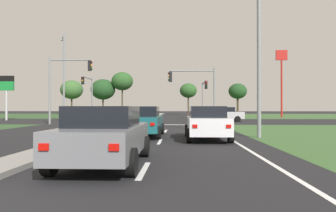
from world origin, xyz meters
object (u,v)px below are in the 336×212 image
Objects in this scene: car_teal_second at (143,121)px; traffic_signal_near_left at (64,79)px; street_lamp_near at (257,29)px; treeline_fourth at (188,91)px; car_beige_third at (105,114)px; traffic_signal_far_right at (204,92)px; car_silver_near at (224,114)px; treeline_near at (72,90)px; treeline_third at (122,81)px; fastfood_pole_sign at (281,68)px; traffic_signal_far_left at (89,90)px; street_lamp_second at (64,73)px; treeline_fifth at (238,91)px; fuel_price_totem at (7,88)px; traffic_signal_near_right at (197,86)px; treeline_second at (103,89)px; pedestrian_at_median at (150,110)px; car_grey_fourth at (105,135)px; car_black_sixth at (135,113)px; car_white_fifth at (207,123)px.

traffic_signal_near_left is at bearing 127.72° from car_teal_second.
street_lamp_near reaches higher than treeline_fourth.
traffic_signal_far_right is at bearing 106.60° from car_beige_third.
car_silver_near is 18.61m from car_teal_second.
treeline_third is (13.04, -5.54, 1.43)m from treeline_near.
fastfood_pole_sign is (27.11, 20.92, 3.74)m from traffic_signal_near_left.
traffic_signal_far_left is at bearing -65.82° from treeline_near.
traffic_signal_far_left is 6.34m from street_lamp_second.
treeline_fifth is at bearing 70.13° from traffic_signal_far_right.
fuel_price_totem is at bearing -138.92° from treeline_fifth.
traffic_signal_near_right is 38.23m from treeline_third.
traffic_signal_near_right is 0.67× the size of treeline_second.
pedestrian_at_median is (8.53, 11.55, -4.32)m from street_lamp_second.
car_teal_second is at bearing -94.82° from treeline_fourth.
treeline_fourth is (6.40, 18.67, 4.07)m from pedestrian_at_median.
car_grey_fourth is at bearing -71.94° from traffic_signal_far_left.
car_grey_fourth is 0.45× the size of treeline_third.
street_lamp_second is at bearing -83.52° from treeline_second.
street_lamp_second is at bearing -2.20° from pedestrian_at_median.
car_black_sixth is (-4.61, 27.79, -0.02)m from car_teal_second.
street_lamp_second reaches higher than car_grey_fourth.
treeline_fourth reaches higher than traffic_signal_near_left.
car_black_sixth is at bearing 116.18° from traffic_signal_near_right.
street_lamp_second is (-17.87, -0.45, 4.63)m from car_silver_near.
street_lamp_near reaches higher than fuel_price_totem.
fuel_price_totem is (-37.58, -12.61, -3.96)m from fastfood_pole_sign.
car_grey_fourth is at bearing 38.06° from pedestrian_at_median.
treeline_fifth is (11.32, 37.95, 1.60)m from traffic_signal_near_right.
fuel_price_totem is at bearing 85.09° from car_silver_near.
pedestrian_at_median is (2.18, 0.59, 0.33)m from car_black_sixth.
traffic_signal_near_right is at bearing 79.29° from car_grey_fourth.
traffic_signal_far_left is at bearing 81.32° from street_lamp_second.
traffic_signal_far_left is 24.02m from treeline_third.
car_teal_second is at bearing 89.71° from car_grey_fourth.
treeline_fourth reaches higher than traffic_signal_near_right.
traffic_signal_near_left reaches higher than car_beige_third.
traffic_signal_far_right reaches higher than car_beige_third.
car_beige_third is 0.85× the size of traffic_signal_near_right.
pedestrian_at_median reaches higher than car_black_sixth.
fuel_price_totem is at bearing -108.25° from treeline_third.
traffic_signal_far_left reaches higher than traffic_signal_near_right.
car_beige_third is 0.77× the size of traffic_signal_far_left.
treeline_near is (-18.60, 24.46, 4.98)m from car_black_sixth.
traffic_signal_near_right is 39.63m from treeline_fifth.
street_lamp_second is (-6.36, -10.96, 4.66)m from car_black_sixth.
car_white_fifth is at bearing 105.06° from car_black_sixth.
fuel_price_totem is at bearing -130.00° from treeline_fourth.
treeline_near is at bearing 114.18° from traffic_signal_far_left.
treeline_second is (-5.71, 35.67, 1.29)m from traffic_signal_near_left.
treeline_fourth is (0.42, 35.85, 1.65)m from traffic_signal_near_right.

